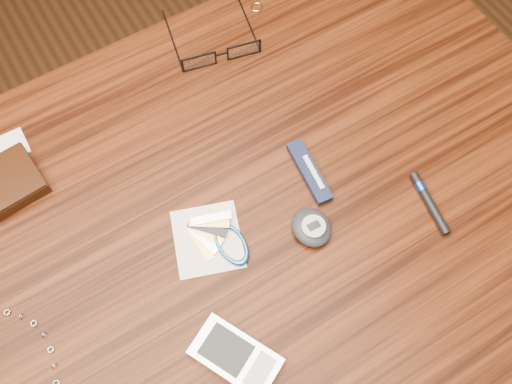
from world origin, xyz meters
TOP-DOWN VIEW (x-y plane):
  - ground at (0.00, 0.00)m, footprint 3.80×3.80m
  - desk at (0.00, 0.00)m, footprint 1.00×0.70m
  - wallet_and_card at (-0.26, 0.20)m, footprint 0.11×0.13m
  - eyeglasses at (0.10, 0.24)m, footprint 0.15×0.15m
  - gold_ring at (0.20, 0.30)m, footprint 0.02×0.02m
  - pda_phone at (-0.10, -0.16)m, footprint 0.10×0.12m
  - pedometer at (0.06, -0.07)m, footprint 0.05×0.06m
  - notepad_keys at (-0.05, -0.02)m, footprint 0.11×0.12m
  - pocket_knife at (0.11, 0.00)m, footprint 0.03×0.10m
  - black_blue_pen at (0.22, -0.11)m, footprint 0.03×0.09m

SIDE VIEW (x-z plane):
  - ground at x=0.00m, z-range 0.00..0.00m
  - desk at x=0.00m, z-range 0.27..1.02m
  - gold_ring at x=0.20m, z-range 0.75..0.75m
  - notepad_keys at x=-0.05m, z-range 0.75..0.76m
  - black_blue_pen at x=0.22m, z-range 0.75..0.76m
  - pocket_knife at x=0.11m, z-range 0.75..0.76m
  - pda_phone at x=-0.10m, z-range 0.75..0.77m
  - pedometer at x=0.06m, z-range 0.75..0.77m
  - wallet_and_card at x=-0.26m, z-range 0.75..0.77m
  - eyeglasses at x=0.10m, z-range 0.75..0.78m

